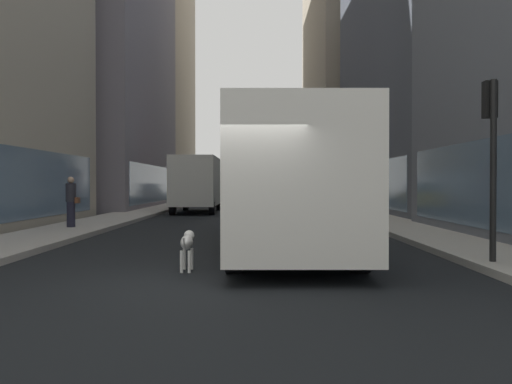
{
  "coord_description": "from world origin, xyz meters",
  "views": [
    {
      "loc": [
        0.47,
        -9.38,
        1.6
      ],
      "look_at": [
        0.48,
        4.84,
        1.4
      ],
      "focal_mm": 40.32,
      "sensor_mm": 36.0,
      "label": 1
    }
  ],
  "objects_px": {
    "car_white_van": "(280,192)",
    "traffic_light_near": "(491,140)",
    "car_silver_sedan": "(221,192)",
    "pedestrian_with_handbag": "(71,201)",
    "transit_bus": "(285,177)",
    "car_yellow_taxi": "(294,197)",
    "dalmatian_dog": "(187,243)",
    "box_truck": "(197,183)"
  },
  "relations": [
    {
      "from": "dalmatian_dog",
      "to": "pedestrian_with_handbag",
      "type": "bearing_deg",
      "value": 119.65
    },
    {
      "from": "car_silver_sedan",
      "to": "car_yellow_taxi",
      "type": "height_order",
      "value": "same"
    },
    {
      "from": "car_silver_sedan",
      "to": "car_yellow_taxi",
      "type": "distance_m",
      "value": 20.95
    },
    {
      "from": "transit_bus",
      "to": "car_yellow_taxi",
      "type": "bearing_deg",
      "value": 85.51
    },
    {
      "from": "transit_bus",
      "to": "car_silver_sedan",
      "type": "distance_m",
      "value": 40.77
    },
    {
      "from": "traffic_light_near",
      "to": "transit_bus",
      "type": "bearing_deg",
      "value": 135.66
    },
    {
      "from": "box_truck",
      "to": "dalmatian_dog",
      "type": "relative_size",
      "value": 7.79
    },
    {
      "from": "car_silver_sedan",
      "to": "car_yellow_taxi",
      "type": "xyz_separation_m",
      "value": [
        5.6,
        -20.19,
        0.01
      ]
    },
    {
      "from": "car_yellow_taxi",
      "to": "dalmatian_dog",
      "type": "bearing_deg",
      "value": -98.47
    },
    {
      "from": "dalmatian_dog",
      "to": "car_silver_sedan",
      "type": "bearing_deg",
      "value": 92.57
    },
    {
      "from": "car_silver_sedan",
      "to": "pedestrian_with_handbag",
      "type": "height_order",
      "value": "pedestrian_with_handbag"
    },
    {
      "from": "transit_bus",
      "to": "dalmatian_dog",
      "type": "xyz_separation_m",
      "value": [
        -2.01,
        -3.84,
        -1.26
      ]
    },
    {
      "from": "transit_bus",
      "to": "car_silver_sedan",
      "type": "bearing_deg",
      "value": 95.63
    },
    {
      "from": "transit_bus",
      "to": "dalmatian_dog",
      "type": "relative_size",
      "value": 11.98
    },
    {
      "from": "traffic_light_near",
      "to": "pedestrian_with_handbag",
      "type": "bearing_deg",
      "value": 141.55
    },
    {
      "from": "traffic_light_near",
      "to": "car_white_van",
      "type": "bearing_deg",
      "value": 92.7
    },
    {
      "from": "box_truck",
      "to": "traffic_light_near",
      "type": "xyz_separation_m",
      "value": [
        7.7,
        -21.16,
        0.77
      ]
    },
    {
      "from": "box_truck",
      "to": "pedestrian_with_handbag",
      "type": "xyz_separation_m",
      "value": [
        -2.94,
        -12.71,
        -0.65
      ]
    },
    {
      "from": "car_yellow_taxi",
      "to": "car_white_van",
      "type": "distance_m",
      "value": 20.55
    },
    {
      "from": "car_yellow_taxi",
      "to": "traffic_light_near",
      "type": "relative_size",
      "value": 1.33
    },
    {
      "from": "traffic_light_near",
      "to": "car_yellow_taxi",
      "type": "bearing_deg",
      "value": 95.0
    },
    {
      "from": "car_silver_sedan",
      "to": "traffic_light_near",
      "type": "xyz_separation_m",
      "value": [
        7.7,
        -44.18,
        1.62
      ]
    },
    {
      "from": "dalmatian_dog",
      "to": "transit_bus",
      "type": "bearing_deg",
      "value": 62.44
    },
    {
      "from": "transit_bus",
      "to": "traffic_light_near",
      "type": "bearing_deg",
      "value": -44.34
    },
    {
      "from": "box_truck",
      "to": "pedestrian_with_handbag",
      "type": "bearing_deg",
      "value": -103.04
    },
    {
      "from": "car_silver_sedan",
      "to": "dalmatian_dog",
      "type": "relative_size",
      "value": 4.2
    },
    {
      "from": "transit_bus",
      "to": "pedestrian_with_handbag",
      "type": "xyz_separation_m",
      "value": [
        -6.94,
        4.84,
        -0.76
      ]
    },
    {
      "from": "dalmatian_dog",
      "to": "traffic_light_near",
      "type": "height_order",
      "value": "traffic_light_near"
    },
    {
      "from": "car_white_van",
      "to": "traffic_light_near",
      "type": "distance_m",
      "value": 44.62
    },
    {
      "from": "car_white_van",
      "to": "traffic_light_near",
      "type": "bearing_deg",
      "value": -87.3
    },
    {
      "from": "car_yellow_taxi",
      "to": "car_white_van",
      "type": "xyz_separation_m",
      "value": [
        0.0,
        20.55,
        -0.0
      ]
    },
    {
      "from": "car_yellow_taxi",
      "to": "box_truck",
      "type": "relative_size",
      "value": 0.6
    },
    {
      "from": "car_silver_sedan",
      "to": "car_white_van",
      "type": "height_order",
      "value": "same"
    },
    {
      "from": "box_truck",
      "to": "dalmatian_dog",
      "type": "height_order",
      "value": "box_truck"
    },
    {
      "from": "car_white_van",
      "to": "dalmatian_dog",
      "type": "relative_size",
      "value": 4.8
    },
    {
      "from": "car_silver_sedan",
      "to": "traffic_light_near",
      "type": "distance_m",
      "value": 44.87
    },
    {
      "from": "box_truck",
      "to": "dalmatian_dog",
      "type": "distance_m",
      "value": 21.51
    },
    {
      "from": "car_yellow_taxi",
      "to": "pedestrian_with_handbag",
      "type": "height_order",
      "value": "pedestrian_with_handbag"
    },
    {
      "from": "car_white_van",
      "to": "dalmatian_dog",
      "type": "xyz_separation_m",
      "value": [
        -3.61,
        -44.77,
        -0.31
      ]
    },
    {
      "from": "transit_bus",
      "to": "car_white_van",
      "type": "height_order",
      "value": "transit_bus"
    },
    {
      "from": "car_silver_sedan",
      "to": "box_truck",
      "type": "xyz_separation_m",
      "value": [
        -0.0,
        -23.01,
        0.85
      ]
    },
    {
      "from": "dalmatian_dog",
      "to": "pedestrian_with_handbag",
      "type": "relative_size",
      "value": 0.57
    }
  ]
}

